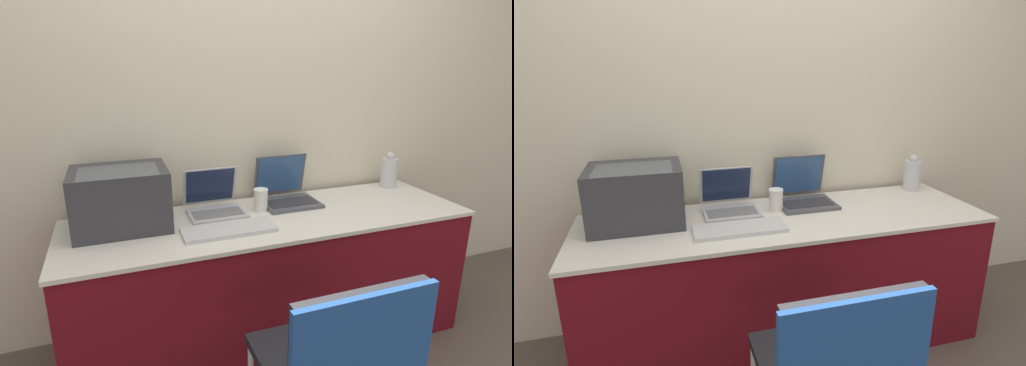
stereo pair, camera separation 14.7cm
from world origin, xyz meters
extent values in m
cube|color=beige|center=(0.00, 0.69, 1.30)|extent=(8.00, 0.05, 2.60)
cube|color=maroon|center=(0.00, 0.31, 0.36)|extent=(2.08, 0.61, 0.72)
cube|color=silver|center=(0.00, 0.31, 0.73)|extent=(2.10, 0.63, 0.02)
cube|color=#333338|center=(-0.74, 0.42, 0.88)|extent=(0.44, 0.34, 0.29)
cube|color=#51565B|center=(-0.74, 0.39, 1.00)|extent=(0.35, 0.26, 0.05)
cube|color=#B7B7BC|center=(-0.27, 0.41, 0.75)|extent=(0.29, 0.22, 0.02)
cube|color=slate|center=(-0.27, 0.40, 0.76)|extent=(0.26, 0.12, 0.00)
cube|color=#B7B7BC|center=(-0.27, 0.56, 0.86)|extent=(0.29, 0.07, 0.21)
cube|color=#192342|center=(-0.27, 0.55, 0.86)|extent=(0.26, 0.06, 0.19)
cube|color=#4C4C51|center=(0.16, 0.44, 0.75)|extent=(0.31, 0.24, 0.02)
cube|color=#2D2D30|center=(0.16, 0.42, 0.76)|extent=(0.27, 0.13, 0.00)
cube|color=#4C4C51|center=(0.16, 0.59, 0.87)|extent=(0.31, 0.06, 0.24)
cube|color=#2D5184|center=(0.16, 0.58, 0.87)|extent=(0.28, 0.05, 0.22)
cube|color=silver|center=(-0.27, 0.19, 0.75)|extent=(0.44, 0.17, 0.02)
cylinder|color=white|center=(-0.03, 0.41, 0.79)|extent=(0.07, 0.07, 0.11)
cylinder|color=white|center=(-0.03, 0.41, 0.85)|extent=(0.08, 0.08, 0.01)
cylinder|color=silver|center=(0.89, 0.53, 0.83)|extent=(0.10, 0.10, 0.19)
sphere|color=silver|center=(0.89, 0.53, 0.94)|extent=(0.05, 0.05, 0.05)
cube|color=black|center=(-0.09, -0.42, 0.44)|extent=(0.47, 0.43, 0.04)
cube|color=black|center=(-0.09, -0.62, 0.66)|extent=(0.47, 0.03, 0.39)
cylinder|color=silver|center=(0.13, -0.22, 0.21)|extent=(0.02, 0.02, 0.42)
cube|color=#1E478C|center=(-0.09, -0.65, 0.64)|extent=(0.50, 0.02, 0.43)
camera|label=1|loc=(-0.75, -1.49, 1.51)|focal=28.00mm
camera|label=2|loc=(-0.61, -1.53, 1.51)|focal=28.00mm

